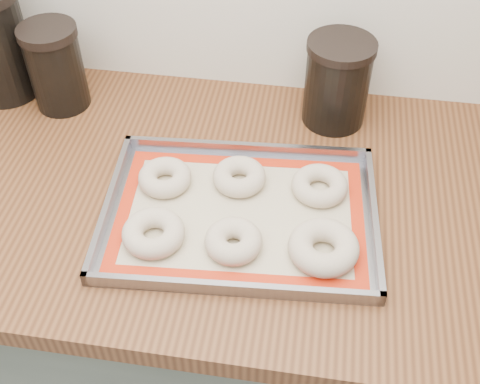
% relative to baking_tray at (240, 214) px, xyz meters
% --- Properties ---
extents(cabinet, '(3.00, 0.65, 0.86)m').
position_rel_baking_tray_xyz_m(cabinet, '(-0.22, 0.06, -0.48)').
color(cabinet, slate).
rests_on(cabinet, floor).
extents(countertop, '(3.06, 0.68, 0.04)m').
position_rel_baking_tray_xyz_m(countertop, '(-0.22, 0.06, -0.03)').
color(countertop, brown).
rests_on(countertop, cabinet).
extents(baking_tray, '(0.48, 0.36, 0.03)m').
position_rel_baking_tray_xyz_m(baking_tray, '(0.00, 0.00, 0.00)').
color(baking_tray, gray).
rests_on(baking_tray, countertop).
extents(baking_mat, '(0.44, 0.32, 0.00)m').
position_rel_baking_tray_xyz_m(baking_mat, '(-0.00, 0.00, -0.00)').
color(baking_mat, '#C6B793').
rests_on(baking_mat, baking_tray).
extents(bagel_front_left, '(0.11, 0.11, 0.03)m').
position_rel_baking_tray_xyz_m(bagel_front_left, '(-0.13, -0.08, 0.02)').
color(bagel_front_left, beige).
rests_on(bagel_front_left, baking_mat).
extents(bagel_front_mid, '(0.10, 0.10, 0.04)m').
position_rel_baking_tray_xyz_m(bagel_front_mid, '(0.00, -0.07, 0.02)').
color(bagel_front_mid, beige).
rests_on(bagel_front_mid, baking_mat).
extents(bagel_front_right, '(0.14, 0.14, 0.04)m').
position_rel_baking_tray_xyz_m(bagel_front_right, '(0.14, -0.07, 0.02)').
color(bagel_front_right, beige).
rests_on(bagel_front_right, baking_mat).
extents(bagel_back_left, '(0.11, 0.11, 0.03)m').
position_rel_baking_tray_xyz_m(bagel_back_left, '(-0.14, 0.05, 0.01)').
color(bagel_back_left, beige).
rests_on(bagel_back_left, baking_mat).
extents(bagel_back_mid, '(0.12, 0.12, 0.03)m').
position_rel_baking_tray_xyz_m(bagel_back_mid, '(-0.01, 0.07, 0.01)').
color(bagel_back_mid, beige).
rests_on(bagel_back_mid, baking_mat).
extents(bagel_back_right, '(0.10, 0.10, 0.03)m').
position_rel_baking_tray_xyz_m(bagel_back_right, '(0.13, 0.08, 0.01)').
color(bagel_back_right, beige).
rests_on(bagel_back_right, baking_mat).
extents(canister_mid, '(0.11, 0.11, 0.17)m').
position_rel_baking_tray_xyz_m(canister_mid, '(-0.41, 0.26, 0.08)').
color(canister_mid, black).
rests_on(canister_mid, countertop).
extents(canister_right, '(0.13, 0.13, 0.17)m').
position_rel_baking_tray_xyz_m(canister_right, '(0.14, 0.29, 0.08)').
color(canister_right, black).
rests_on(canister_right, countertop).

